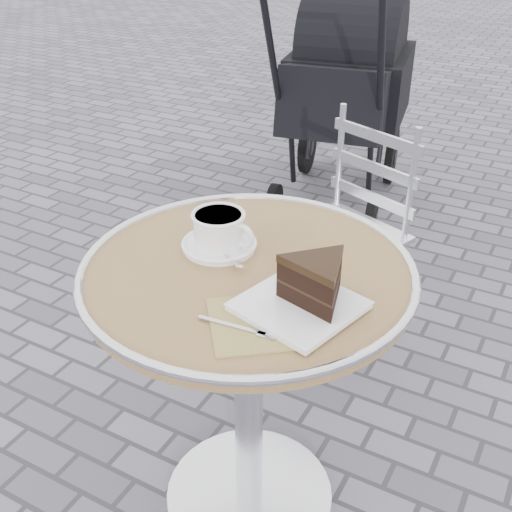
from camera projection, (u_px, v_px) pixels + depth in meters
The scene contains 6 objects.
ground at pixel (249, 498), 1.73m from camera, with size 80.00×80.00×0.00m, color slate.
cafe_table at pixel (248, 330), 1.44m from camera, with size 0.72×0.72×0.74m.
cappuccino_set at pixel (220, 233), 1.41m from camera, with size 0.18×0.16×0.08m.
cake_plate_set at pixel (311, 287), 1.20m from camera, with size 0.31×0.33×0.11m.
bistro_chair at pixel (358, 208), 2.13m from camera, with size 0.46×0.46×0.80m.
baby_stroller at pixel (344, 99), 3.10m from camera, with size 0.69×1.17×1.14m.
Camera 1 is at (0.57, -1.00, 1.45)m, focal length 45.00 mm.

